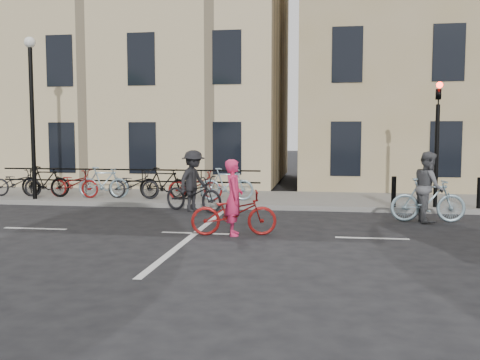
# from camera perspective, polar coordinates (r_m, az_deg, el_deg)

# --- Properties ---
(ground) EXTENTS (120.00, 120.00, 0.00)m
(ground) POSITION_cam_1_polar(r_m,az_deg,el_deg) (12.50, -4.77, -5.69)
(ground) COLOR black
(ground) RESTS_ON ground
(sidewalk) EXTENTS (46.00, 4.00, 0.15)m
(sidewalk) POSITION_cam_1_polar(r_m,az_deg,el_deg) (19.35, -12.20, -1.77)
(sidewalk) COLOR slate
(sidewalk) RESTS_ON ground
(building_east) EXTENTS (14.00, 10.00, 12.00)m
(building_east) POSITION_cam_1_polar(r_m,az_deg,el_deg) (25.97, 22.84, 13.10)
(building_east) COLOR #9B885D
(building_east) RESTS_ON sidewalk
(building_west) EXTENTS (20.00, 10.00, 10.00)m
(building_west) POSITION_cam_1_polar(r_m,az_deg,el_deg) (27.77, -16.99, 10.64)
(building_west) COLOR tan
(building_west) RESTS_ON sidewalk
(traffic_light) EXTENTS (0.18, 0.30, 3.90)m
(traffic_light) POSITION_cam_1_polar(r_m,az_deg,el_deg) (16.62, 20.31, 5.16)
(traffic_light) COLOR black
(traffic_light) RESTS_ON sidewalk
(lamp_post) EXTENTS (0.36, 0.36, 5.28)m
(lamp_post) POSITION_cam_1_polar(r_m,az_deg,el_deg) (18.88, -21.34, 8.22)
(lamp_post) COLOR black
(lamp_post) RESTS_ON sidewalk
(bollard_east) EXTENTS (0.14, 0.14, 0.90)m
(bollard_east) POSITION_cam_1_polar(r_m,az_deg,el_deg) (16.43, 16.08, -1.19)
(bollard_east) COLOR black
(bollard_east) RESTS_ON sidewalk
(bollard_west) EXTENTS (0.14, 0.14, 0.90)m
(bollard_west) POSITION_cam_1_polar(r_m,az_deg,el_deg) (16.91, 24.17, -1.27)
(bollard_west) COLOR black
(bollard_west) RESTS_ON sidewalk
(parked_bikes) EXTENTS (9.35, 1.23, 1.05)m
(parked_bikes) POSITION_cam_1_polar(r_m,az_deg,el_deg) (18.35, -12.91, -0.35)
(parked_bikes) COLOR black
(parked_bikes) RESTS_ON sidewalk
(cyclist_pink) EXTENTS (2.04, 1.02, 1.73)m
(cyclist_pink) POSITION_cam_1_polar(r_m,az_deg,el_deg) (12.15, -0.67, -3.12)
(cyclist_pink) COLOR maroon
(cyclist_pink) RESTS_ON ground
(cyclist_grey) EXTENTS (1.94, 0.93, 1.85)m
(cyclist_grey) POSITION_cam_1_polar(r_m,az_deg,el_deg) (14.76, 19.44, -1.38)
(cyclist_grey) COLOR #7D98A4
(cyclist_grey) RESTS_ON ground
(cyclist_dark) EXTENTS (2.15, 1.49, 1.82)m
(cyclist_dark) POSITION_cam_1_polar(r_m,az_deg,el_deg) (15.90, -4.99, -0.80)
(cyclist_dark) COLOR black
(cyclist_dark) RESTS_ON ground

